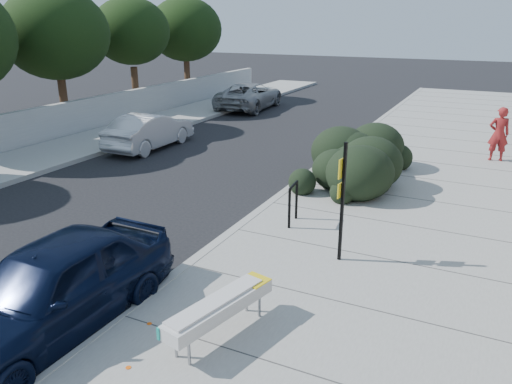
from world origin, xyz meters
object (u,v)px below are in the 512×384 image
at_px(bike_rack, 293,200).
at_px(sedan_navy, 52,288).
at_px(wagon_silver, 150,131).
at_px(suv_silver, 250,96).
at_px(sign_post, 342,195).
at_px(pedestrian, 499,134).
at_px(bench, 220,308).

xyz_separation_m(bike_rack, sedan_navy, (-1.89, -5.53, 0.02)).
bearing_deg(wagon_silver, suv_silver, -87.81).
height_order(sign_post, pedestrian, sign_post).
bearing_deg(sedan_navy, pedestrian, 67.07).
xyz_separation_m(sign_post, wagon_silver, (-9.59, 6.33, -0.87)).
bearing_deg(bike_rack, wagon_silver, 142.08).
relative_size(sedan_navy, pedestrian, 2.43).
height_order(sedan_navy, pedestrian, pedestrian).
relative_size(sign_post, sedan_navy, 0.54).
distance_m(suv_silver, pedestrian, 14.31).
bearing_deg(sedan_navy, bench, 18.78).
relative_size(sedan_navy, suv_silver, 0.86).
xyz_separation_m(bench, sedan_navy, (-2.59, -0.84, 0.13)).
relative_size(sign_post, pedestrian, 1.32).
distance_m(bench, bike_rack, 4.74).
height_order(sign_post, sedan_navy, sign_post).
bearing_deg(bench, bike_rack, 111.86).
relative_size(sedan_navy, wagon_silver, 1.09).
bearing_deg(wagon_silver, sedan_navy, 119.14).
relative_size(sign_post, wagon_silver, 0.59).
distance_m(sedan_navy, suv_silver, 21.34).
relative_size(bench, bike_rack, 2.12).
height_order(bike_rack, suv_silver, suv_silver).
xyz_separation_m(bench, pedestrian, (3.50, 13.02, 0.44)).
height_order(bench, wagon_silver, wagon_silver).
relative_size(bike_rack, suv_silver, 0.19).
height_order(sign_post, wagon_silver, sign_post).
height_order(bench, sedan_navy, sedan_navy).
bearing_deg(bench, sedan_navy, -148.59).
xyz_separation_m(bench, sign_post, (0.87, 3.32, 0.91)).
distance_m(sign_post, suv_silver, 19.05).
bearing_deg(sign_post, sedan_navy, -119.36).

